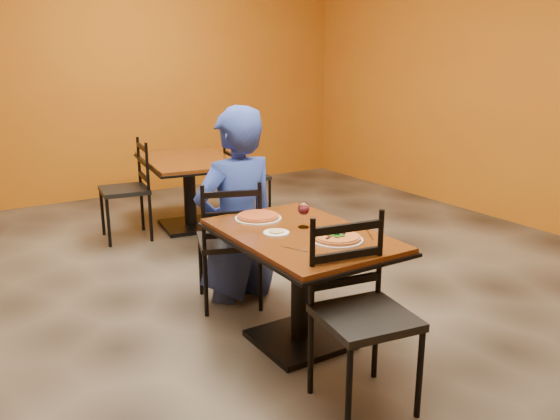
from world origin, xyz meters
TOP-DOWN VIEW (x-y plane):
  - floor at (0.00, 0.00)m, footprint 7.00×8.00m
  - wall_back at (0.00, 4.00)m, footprint 7.00×0.01m
  - table_main at (0.00, -0.50)m, footprint 0.83×1.23m
  - table_second at (0.42, 2.20)m, footprint 1.06×1.42m
  - chair_main_near at (-0.10, -1.24)m, footprint 0.52×0.52m
  - chair_main_far at (-0.10, 0.29)m, footprint 0.55×0.55m
  - chair_second_left at (-0.27, 2.20)m, footprint 0.50×0.50m
  - chair_second_right at (1.12, 2.20)m, footprint 0.48×0.48m
  - diner at (0.01, 0.37)m, footprint 0.73×0.51m
  - plate_main at (0.09, -0.74)m, footprint 0.31×0.31m
  - pizza_main at (0.09, -0.74)m, footprint 0.28×0.28m
  - plate_far at (-0.08, -0.11)m, footprint 0.31×0.31m
  - pizza_far at (-0.08, -0.11)m, footprint 0.28×0.28m
  - side_plate at (-0.14, -0.44)m, footprint 0.16×0.16m
  - dip at (-0.14, -0.44)m, footprint 0.09×0.09m
  - wine_glass at (0.07, -0.42)m, footprint 0.08×0.08m
  - fork at (-0.21, -0.74)m, footprint 0.09×0.18m
  - knife at (0.32, -0.76)m, footprint 0.12×0.19m

SIDE VIEW (x-z plane):
  - floor at x=0.00m, z-range -0.01..0.01m
  - chair_second_right at x=1.12m, z-range 0.00..0.94m
  - chair_main_far at x=-0.10m, z-range 0.00..0.96m
  - chair_second_left at x=-0.27m, z-range 0.00..0.99m
  - chair_main_near at x=-0.10m, z-range 0.00..1.01m
  - table_main at x=0.00m, z-range 0.18..0.93m
  - table_second at x=0.42m, z-range 0.19..0.94m
  - diner at x=0.01m, z-range 0.00..1.46m
  - fork at x=-0.21m, z-range 0.75..0.75m
  - knife at x=0.32m, z-range 0.75..0.75m
  - plate_main at x=0.09m, z-range 0.75..0.76m
  - plate_far at x=-0.08m, z-range 0.75..0.76m
  - side_plate at x=-0.14m, z-range 0.75..0.76m
  - dip at x=-0.14m, z-range 0.76..0.77m
  - pizza_main at x=0.09m, z-range 0.76..0.78m
  - pizza_far at x=-0.08m, z-range 0.76..0.78m
  - wine_glass at x=0.07m, z-range 0.75..0.93m
  - wall_back at x=0.00m, z-range 0.00..3.00m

